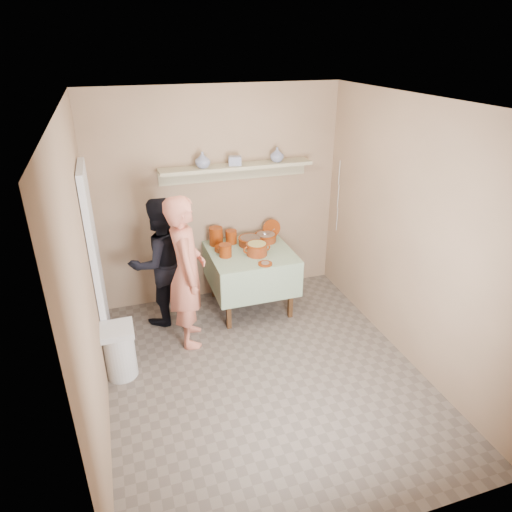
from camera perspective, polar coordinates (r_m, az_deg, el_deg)
name	(u,v)px	position (r m, az deg, el deg)	size (l,w,h in m)	color
ground	(265,374)	(4.72, 1.12, -14.54)	(3.50, 3.50, 0.00)	#64584F
tile_panel	(96,265)	(4.82, -19.32, -1.04)	(0.06, 0.70, 2.00)	silver
plate_stack_a	(216,236)	(5.55, -5.03, 2.47)	(0.17, 0.17, 0.22)	#6E2103
plate_stack_b	(231,237)	(5.59, -3.12, 2.41)	(0.14, 0.14, 0.17)	#6E2103
bowl_stack	(225,250)	(5.26, -3.86, 0.69)	(0.15, 0.15, 0.15)	#6E2103
empty_bowl	(222,249)	(5.42, -4.28, 0.94)	(0.18, 0.18, 0.05)	#6E2103
propped_lid	(272,228)	(5.75, 1.96, 3.49)	(0.23, 0.23, 0.02)	#6E2103
vase_right	(277,155)	(5.50, 2.65, 12.56)	(0.16, 0.16, 0.17)	navy
vase_left	(203,160)	(5.25, -6.69, 11.85)	(0.17, 0.17, 0.18)	navy
ceramic_box	(235,161)	(5.34, -2.64, 11.80)	(0.14, 0.10, 0.10)	navy
person_cook	(187,272)	(4.81, -8.66, -2.02)	(0.61, 0.40, 1.67)	#CC6E58
person_helper	(161,262)	(5.26, -11.84, -0.75)	(0.73, 0.57, 1.51)	black
room_shell	(266,224)	(3.88, 1.32, 3.97)	(3.04, 3.54, 2.62)	#9E7D60
serving_table	(250,260)	(5.46, -0.72, -0.50)	(0.97, 0.97, 0.76)	#4C2D16
cazuela_meat_a	(250,240)	(5.55, -0.73, 1.96)	(0.30, 0.30, 0.10)	maroon
cazuela_meat_b	(266,237)	(5.65, 1.22, 2.40)	(0.28, 0.28, 0.10)	maroon
ladle	(265,234)	(5.60, 1.14, 2.75)	(0.08, 0.26, 0.19)	silver
cazuela_rice	(257,248)	(5.28, 0.11, 0.99)	(0.33, 0.25, 0.14)	maroon
front_plate	(265,264)	(5.08, 1.15, -0.96)	(0.16, 0.16, 0.03)	#6E2103
wall_shelf	(236,168)	(5.42, -2.49, 10.94)	(1.80, 0.25, 0.21)	tan
trash_bin	(120,351)	(4.73, -16.69, -11.36)	(0.32, 0.32, 0.56)	silver
electrical_cord	(338,197)	(5.85, 10.23, 7.33)	(0.01, 0.05, 0.90)	silver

